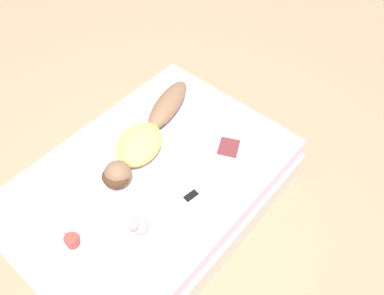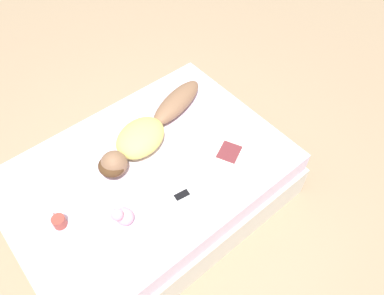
{
  "view_description": "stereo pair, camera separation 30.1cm",
  "coord_description": "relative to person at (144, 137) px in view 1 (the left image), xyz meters",
  "views": [
    {
      "loc": [
        -1.33,
        1.03,
        2.98
      ],
      "look_at": [
        -0.11,
        -0.38,
        0.61
      ],
      "focal_mm": 35.0,
      "sensor_mm": 36.0,
      "label": 1
    },
    {
      "loc": [
        -1.55,
        0.82,
        2.98
      ],
      "look_at": [
        -0.11,
        -0.38,
        0.61
      ],
      "focal_mm": 35.0,
      "sensor_mm": 36.0,
      "label": 2
    }
  ],
  "objects": [
    {
      "name": "coffee_mug",
      "position": [
        -0.25,
        0.94,
        -0.05
      ],
      "size": [
        0.13,
        0.09,
        0.09
      ],
      "color": "#993D33",
      "rests_on": "bed"
    },
    {
      "name": "bed",
      "position": [
        -0.23,
        0.19,
        -0.38
      ],
      "size": [
        1.59,
        2.25,
        0.56
      ],
      "color": "beige",
      "rests_on": "ground_plane"
    },
    {
      "name": "person",
      "position": [
        0.0,
        0.0,
        0.0
      ],
      "size": [
        0.56,
        1.28,
        0.21
      ],
      "rotation": [
        0.0,
        0.0,
        0.29
      ],
      "color": "brown",
      "rests_on": "bed"
    },
    {
      "name": "cell_phone",
      "position": [
        -0.61,
        0.13,
        -0.09
      ],
      "size": [
        0.09,
        0.15,
        0.01
      ],
      "rotation": [
        0.0,
        0.0,
        -0.16
      ],
      "color": "silver",
      "rests_on": "bed"
    },
    {
      "name": "open_magazine",
      "position": [
        -0.66,
        -0.47,
        -0.09
      ],
      "size": [
        0.57,
        0.46,
        0.01
      ],
      "rotation": [
        0.0,
        0.0,
        0.44
      ],
      "color": "silver",
      "rests_on": "bed"
    },
    {
      "name": "plush_toy",
      "position": [
        -0.52,
        0.58,
        -0.01
      ],
      "size": [
        0.14,
        0.15,
        0.19
      ],
      "color": "#DB9EB2",
      "rests_on": "bed"
    },
    {
      "name": "ground_plane",
      "position": [
        -0.23,
        0.19,
        -0.65
      ],
      "size": [
        12.0,
        12.0,
        0.0
      ],
      "primitive_type": "plane",
      "color": "#9E8466"
    }
  ]
}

